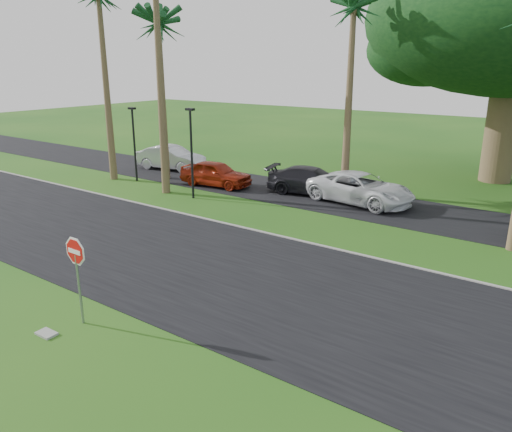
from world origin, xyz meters
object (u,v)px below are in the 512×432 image
at_px(car_silver, 171,158).
at_px(car_minivan, 361,189).
at_px(car_red, 216,174).
at_px(stop_sign_near, 77,263).
at_px(car_dark, 312,181).

relative_size(car_silver, car_minivan, 0.87).
xyz_separation_m(car_silver, car_red, (5.38, -1.81, -0.06)).
bearing_deg(car_minivan, stop_sign_near, -176.66).
bearing_deg(car_dark, car_silver, 76.43).
height_order(car_red, car_minivan, car_minivan).
xyz_separation_m(car_dark, car_minivan, (2.90, -0.20, 0.04)).
xyz_separation_m(car_red, car_minivan, (8.27, 1.44, 0.04)).
distance_m(car_silver, car_red, 5.68).
relative_size(car_red, car_dark, 0.86).
distance_m(car_silver, car_dark, 10.76).
bearing_deg(car_silver, car_red, -117.95).
xyz_separation_m(stop_sign_near, car_red, (-7.24, 14.24, -1.06)).
distance_m(car_silver, car_minivan, 13.66).
bearing_deg(car_silver, car_minivan, -100.88).
height_order(car_silver, car_dark, car_silver).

